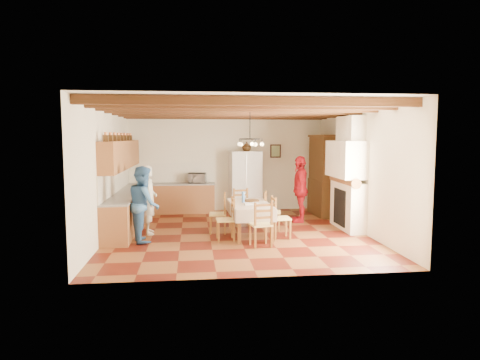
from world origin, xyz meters
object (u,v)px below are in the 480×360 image
(dining_table, at_px, (250,207))
(chair_right_far, at_px, (272,211))
(chair_left_far, at_px, (218,213))
(person_woman_red, at_px, (300,189))
(chair_end_far, at_px, (242,207))
(microwave, at_px, (197,178))
(person_man, at_px, (149,200))
(hutch, at_px, (323,175))
(chair_left_near, at_px, (225,219))
(person_woman_blue, at_px, (144,204))
(chair_right_near, at_px, (281,217))
(refrigerator, at_px, (245,181))
(chair_end_near, at_px, (261,224))

(dining_table, distance_m, chair_right_far, 0.80)
(chair_left_far, height_order, person_woman_red, person_woman_red)
(chair_end_far, relative_size, microwave, 1.76)
(microwave, bearing_deg, person_man, -108.39)
(chair_right_far, relative_size, person_woman_red, 0.54)
(hutch, relative_size, person_man, 1.43)
(chair_left_far, height_order, microwave, microwave)
(dining_table, distance_m, chair_left_near, 0.76)
(chair_left_near, bearing_deg, person_woman_blue, -94.60)
(person_man, height_order, microwave, person_man)
(dining_table, relative_size, chair_left_near, 1.84)
(hutch, bearing_deg, chair_right_near, -127.14)
(chair_right_far, distance_m, microwave, 3.32)
(refrigerator, relative_size, microwave, 3.41)
(dining_table, distance_m, chair_left_far, 0.82)
(hutch, bearing_deg, person_woman_blue, -154.76)
(chair_left_near, xyz_separation_m, person_man, (-1.76, 0.84, 0.34))
(chair_left_near, height_order, chair_right_near, same)
(chair_right_far, xyz_separation_m, chair_end_near, (-0.53, -1.48, 0.00))
(hutch, bearing_deg, chair_right_far, -138.14)
(chair_right_far, height_order, person_woman_red, person_woman_red)
(chair_end_far, distance_m, person_woman_blue, 2.75)
(refrigerator, bearing_deg, dining_table, -100.41)
(refrigerator, relative_size, chair_left_far, 1.94)
(person_man, bearing_deg, chair_left_far, -103.25)
(dining_table, distance_m, chair_end_near, 1.04)
(chair_left_near, xyz_separation_m, chair_right_near, (1.27, 0.05, 0.00))
(chair_left_far, xyz_separation_m, chair_right_near, (1.40, -0.69, 0.00))
(chair_right_far, height_order, person_woman_blue, person_woman_blue)
(refrigerator, height_order, chair_left_far, refrigerator)
(chair_right_far, relative_size, chair_end_near, 1.00)
(chair_end_near, bearing_deg, chair_left_near, -51.05)
(refrigerator, xyz_separation_m, chair_end_near, (-0.18, -4.25, -0.45))
(chair_left_near, xyz_separation_m, chair_right_far, (1.23, 0.88, 0.00))
(chair_end_near, bearing_deg, chair_right_near, -141.90)
(dining_table, relative_size, microwave, 3.24)
(chair_end_near, relative_size, microwave, 1.76)
(chair_left_far, height_order, chair_end_near, same)
(dining_table, relative_size, chair_left_far, 1.84)
(chair_left_far, distance_m, person_woman_blue, 1.81)
(hutch, height_order, chair_right_far, hutch)
(chair_right_near, distance_m, microwave, 4.05)
(chair_right_far, xyz_separation_m, person_woman_blue, (-3.02, -0.78, 0.36))
(chair_right_far, xyz_separation_m, microwave, (-1.81, 2.72, 0.57))
(chair_right_far, xyz_separation_m, chair_end_far, (-0.68, 0.63, 0.00))
(hutch, xyz_separation_m, chair_right_near, (-1.82, -2.69, -0.70))
(person_woman_blue, bearing_deg, hutch, -75.51)
(chair_left_near, height_order, microwave, microwave)
(chair_left_near, distance_m, person_woman_blue, 1.83)
(refrigerator, relative_size, chair_right_near, 1.94)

